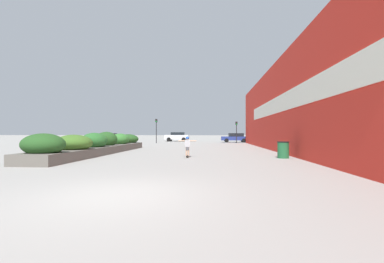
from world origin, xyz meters
name	(u,v)px	position (x,y,z in m)	size (l,w,h in m)	color
ground_plane	(118,195)	(0.00, 0.00, 0.00)	(300.00, 300.00, 0.00)	gray
building_wall_right	(286,104)	(7.39, 12.54, 3.48)	(0.67, 38.97, 6.95)	red
planter_box	(99,145)	(-5.69, 11.51, 0.62)	(2.10, 14.56, 1.54)	#605B54
skateboard	(187,156)	(0.74, 9.32, 0.07)	(0.26, 0.76, 0.10)	black
skateboarder	(187,144)	(0.74, 9.32, 0.80)	(1.07, 0.20, 1.15)	tan
trash_bin	(283,150)	(6.30, 9.30, 0.48)	(0.67, 0.67, 0.96)	#1E5B33
car_leftmost	(304,138)	(16.05, 34.01, 0.74)	(4.78, 1.96, 1.38)	maroon
car_center_left	(107,137)	(-14.49, 33.91, 0.75)	(4.20, 2.05, 1.40)	maroon
car_center_right	(235,137)	(5.75, 34.11, 0.74)	(4.17, 1.85, 1.41)	navy
car_rightmost	(177,137)	(-3.76, 37.63, 0.83)	(4.09, 1.92, 1.56)	silver
traffic_light_left	(156,127)	(-5.84, 30.65, 2.37)	(0.28, 0.30, 3.47)	black
traffic_light_right	(236,128)	(5.68, 31.07, 2.12)	(0.28, 0.30, 3.07)	black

